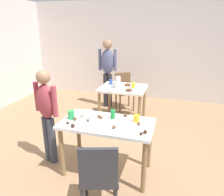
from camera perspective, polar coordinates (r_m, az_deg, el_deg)
ground_plane at (r=3.38m, az=-1.72°, el=-16.18°), size 6.40×6.40×0.00m
wall_back at (r=5.92m, az=8.11°, el=12.52°), size 6.40×0.10×2.60m
dining_table_near at (r=2.82m, az=-1.39°, el=-8.68°), size 1.21×0.64×0.75m
dining_table_far at (r=4.37m, az=3.01°, el=1.45°), size 0.93×0.78×0.75m
chair_near_table at (r=2.31m, az=-3.51°, el=-19.93°), size 0.50×0.50×0.87m
chair_far_table at (r=5.13m, az=3.23°, el=2.52°), size 0.55×0.55×0.87m
person_girl_near at (r=3.10m, az=-17.24°, el=-3.10°), size 0.45×0.29×1.39m
person_adult_far at (r=5.11m, az=-1.22°, el=8.34°), size 0.45×0.23×1.65m
mixing_bowl at (r=2.93m, az=-6.49°, el=-4.40°), size 0.17×0.17×0.07m
soda_can at (r=2.86m, az=0.23°, el=-4.41°), size 0.07×0.07×0.12m
fork_near at (r=2.62m, az=-6.03°, el=-8.17°), size 0.17×0.02×0.01m
cup_near_0 at (r=2.89m, az=-10.94°, el=-4.47°), size 0.09×0.09×0.12m
cup_near_1 at (r=2.79m, az=6.64°, el=-5.47°), size 0.08×0.08×0.09m
cake_ball_0 at (r=2.85m, az=-9.94°, el=-5.58°), size 0.04×0.04×0.04m
cake_ball_1 at (r=2.77m, az=-11.89°, el=-6.59°), size 0.04×0.04×0.04m
cake_ball_2 at (r=2.86m, az=-2.82°, el=-5.23°), size 0.05×0.05×0.05m
cake_ball_3 at (r=2.67m, az=-10.54°, el=-7.31°), size 0.05×0.05×0.05m
cake_ball_4 at (r=2.79m, az=-6.52°, el=-5.97°), size 0.04×0.04×0.04m
cake_ball_5 at (r=2.71m, az=7.27°, el=-6.83°), size 0.05×0.05×0.05m
cake_ball_6 at (r=2.48m, az=7.84°, el=-9.51°), size 0.04×0.04×0.04m
cake_ball_7 at (r=2.59m, az=0.57°, el=-7.81°), size 0.05×0.05×0.05m
cake_ball_8 at (r=2.92m, az=3.68°, el=-4.63°), size 0.05×0.05×0.05m
cake_ball_9 at (r=2.90m, az=-3.61°, el=-4.94°), size 0.04×0.04×0.04m
cake_ball_10 at (r=2.52m, az=8.96°, el=-9.00°), size 0.05×0.05×0.05m
pitcher_far at (r=4.23m, az=1.61°, el=4.23°), size 0.11×0.11×0.24m
cup_far_0 at (r=4.52m, az=-0.31°, el=4.31°), size 0.08×0.08×0.10m
cup_far_1 at (r=4.34m, az=0.96°, el=3.79°), size 0.08×0.08×0.12m
cup_far_2 at (r=4.29m, az=5.83°, el=3.45°), size 0.07×0.07×0.11m
donut_far_0 at (r=4.44m, az=4.27°, el=3.56°), size 0.14×0.14×0.04m
donut_far_1 at (r=4.08m, az=4.59°, el=2.15°), size 0.13×0.13×0.04m
donut_far_2 at (r=4.50m, az=1.03°, el=3.77°), size 0.11×0.11×0.03m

